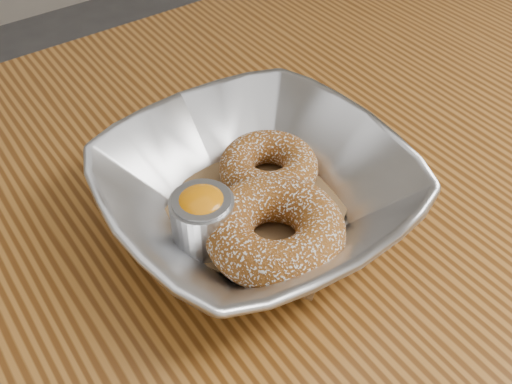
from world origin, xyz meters
TOP-DOWN VIEW (x-y plane):
  - table at (0.00, 0.00)m, footprint 1.20×0.80m
  - serving_bowl at (0.02, 0.03)m, footprint 0.25×0.25m
  - parchment at (0.02, 0.03)m, footprint 0.20×0.20m
  - donut_back at (0.05, 0.05)m, footprint 0.11×0.11m
  - donut_front at (0.00, -0.02)m, footprint 0.12×0.12m
  - ramekin at (-0.04, 0.02)m, footprint 0.05×0.05m

SIDE VIEW (x-z plane):
  - table at x=0.00m, z-range 0.28..1.03m
  - parchment at x=0.02m, z-range 0.76..0.76m
  - donut_back at x=0.05m, z-range 0.76..0.79m
  - donut_front at x=0.00m, z-range 0.76..0.80m
  - serving_bowl at x=0.02m, z-range 0.75..0.81m
  - ramekin at x=-0.04m, z-range 0.76..0.81m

